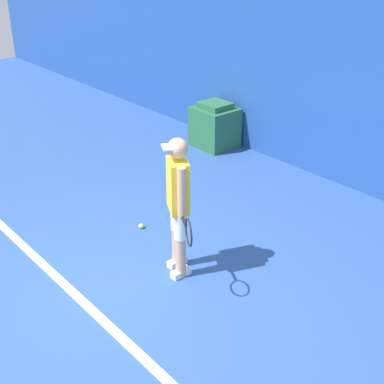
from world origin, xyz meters
name	(u,v)px	position (x,y,z in m)	size (l,w,h in m)	color
ground_plane	(106,295)	(0.00, 0.00, 0.00)	(24.00, 24.00, 0.00)	#2D5193
back_wall	(356,89)	(0.00, 4.36, 1.51)	(24.00, 0.10, 3.02)	#234C99
court_baseline	(86,304)	(0.00, -0.26, 0.01)	(21.60, 0.10, 0.01)	white
tennis_player	(178,201)	(0.16, 0.90, 0.92)	(0.85, 0.52, 1.65)	tan
tennis_ball	(141,226)	(-0.93, 1.14, 0.03)	(0.07, 0.07, 0.07)	#D1E533
covered_chair	(215,126)	(-2.50, 3.93, 0.39)	(0.73, 0.67, 0.82)	#28663D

